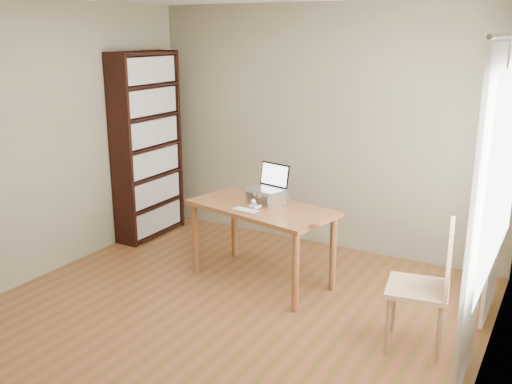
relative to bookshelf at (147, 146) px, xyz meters
name	(u,v)px	position (x,y,z in m)	size (l,w,h in m)	color
room	(206,172)	(1.86, -1.54, 0.25)	(4.04, 4.54, 2.64)	brown
bookshelf	(147,146)	(0.00, 0.00, 0.00)	(0.30, 0.90, 2.10)	black
curtains	(492,199)	(3.75, -0.75, 0.12)	(0.03, 1.90, 2.25)	white
desk	(261,216)	(1.76, -0.51, -0.40)	(1.47, 0.94, 0.75)	brown
laptop_stand	(266,195)	(1.76, -0.43, -0.22)	(0.32, 0.25, 0.13)	silver
laptop	(269,183)	(1.76, -0.37, -0.11)	(0.37, 0.33, 0.23)	silver
keyboard	(246,211)	(1.73, -0.73, -0.29)	(0.26, 0.13, 0.02)	silver
coaster	(314,226)	(2.42, -0.79, -0.30)	(0.10, 0.10, 0.01)	#522B1C
cat	(269,197)	(1.78, -0.40, -0.24)	(0.24, 0.48, 0.15)	#464037
chair	(429,283)	(3.42, -0.97, -0.51)	(0.51, 0.51, 1.00)	tan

